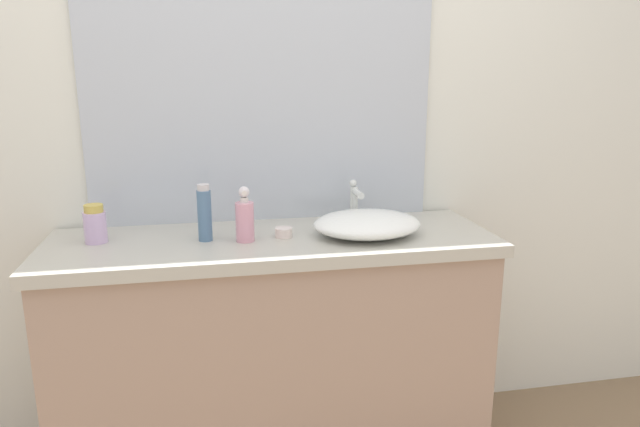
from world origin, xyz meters
name	(u,v)px	position (x,y,z in m)	size (l,w,h in m)	color
bathroom_wall_rear	(271,106)	(0.00, 0.73, 1.30)	(6.00, 0.06, 2.60)	silver
vanity_counter	(275,353)	(-0.04, 0.44, 0.44)	(1.52, 0.51, 0.88)	gray
wall_mirror_panel	(263,96)	(-0.04, 0.69, 1.34)	(1.27, 0.01, 0.93)	#B2BCC6
sink_basin	(367,224)	(0.28, 0.39, 0.92)	(0.37, 0.30, 0.08)	white
faucet	(355,199)	(0.28, 0.56, 0.97)	(0.03, 0.13, 0.16)	silver
soap_dispenser	(245,219)	(-0.13, 0.41, 0.95)	(0.06, 0.06, 0.19)	pink
lotion_bottle	(205,213)	(-0.26, 0.44, 0.97)	(0.05, 0.05, 0.19)	slate
perfume_bottle	(95,225)	(-0.62, 0.49, 0.94)	(0.07, 0.07, 0.13)	#CAADD7
candle_jar	(284,232)	(0.00, 0.43, 0.89)	(0.06, 0.06, 0.03)	silver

